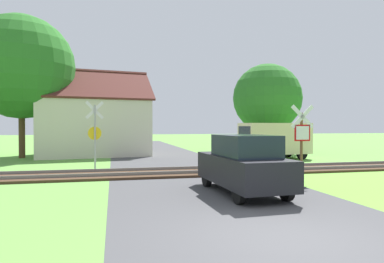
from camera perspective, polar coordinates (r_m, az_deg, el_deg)
The scene contains 10 objects.
ground_plane at distance 6.73m, azimuth 15.48°, elevation -16.82°, with size 160.00×160.00×0.00m, color #5B933D.
road_asphalt at distance 8.47m, azimuth 8.84°, elevation -13.06°, with size 6.42×80.00×0.01m, color #424244.
rail_track at distance 14.88m, azimuth -1.02°, elevation -6.79°, with size 60.00×2.60×0.22m.
stop_sign_near at distance 13.11m, azimuth 17.84°, elevation -0.95°, with size 0.88×0.16×2.83m.
crossing_sign_far at distance 17.02m, azimuth -15.89°, elevation 0.15°, with size 0.86×0.24×3.26m.
house at distance 25.06m, azimuth -16.15°, elevation 1.04°, with size 8.31×6.51×6.04m.
tree_right at distance 27.62m, azimuth 12.41°, elevation 5.45°, with size 5.36×5.36×6.94m.
tree_left at distance 24.93m, azimuth -26.56°, elevation 9.57°, with size 6.66×6.66×9.19m.
mail_truck at distance 21.81m, azimuth 13.24°, elevation -1.26°, with size 5.04×2.25×2.24m.
parked_car at distance 10.54m, azimuth 8.50°, elevation -5.39°, with size 1.82×4.07×1.78m.
Camera 1 is at (-3.07, -5.63, 2.04)m, focal length 32.00 mm.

